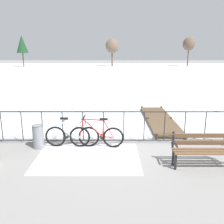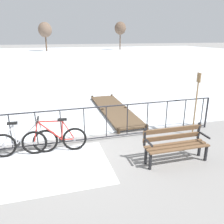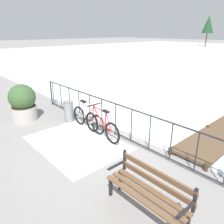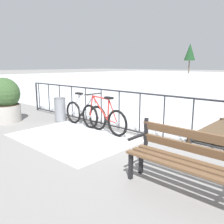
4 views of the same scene
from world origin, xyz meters
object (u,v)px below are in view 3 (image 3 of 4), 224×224
object	(u,v)px
park_bench	(149,188)
planter_with_shrub	(23,103)
bicycle_second	(102,126)
bicycle_near_railing	(88,119)
trash_bin	(69,111)

from	to	relation	value
park_bench	planter_with_shrub	world-z (taller)	planter_with_shrub
park_bench	planter_with_shrub	xyz separation A→B (m)	(-5.86, 0.07, 0.15)
planter_with_shrub	park_bench	bearing A→B (deg)	-0.65
bicycle_second	park_bench	xyz separation A→B (m)	(2.86, -1.28, 0.14)
park_bench	bicycle_near_railing	bearing A→B (deg)	159.84
bicycle_near_railing	trash_bin	distance (m)	1.04
trash_bin	bicycle_second	bearing A→B (deg)	1.52
bicycle_near_railing	planter_with_shrub	world-z (taller)	planter_with_shrub
planter_with_shrub	bicycle_near_railing	bearing A→B (deg)	29.56
park_bench	trash_bin	distance (m)	4.82
bicycle_near_railing	planter_with_shrub	size ratio (longest dim) A/B	1.27
bicycle_second	park_bench	world-z (taller)	bicycle_second
park_bench	trash_bin	world-z (taller)	park_bench
bicycle_near_railing	bicycle_second	xyz separation A→B (m)	(0.77, -0.05, 0.00)
bicycle_second	planter_with_shrub	world-z (taller)	planter_with_shrub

